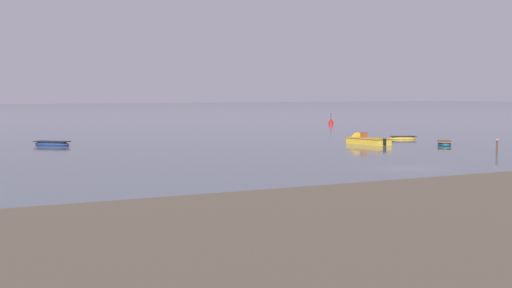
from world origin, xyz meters
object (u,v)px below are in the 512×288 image
(rowboat_moored_4, at_px, (403,138))
(mooring_post_right, at_px, (497,147))
(rowboat_moored_3, at_px, (52,144))
(channel_buoy, at_px, (331,122))
(motorboat_moored_2, at_px, (363,141))
(rowboat_moored_0, at_px, (444,144))

(rowboat_moored_4, bearing_deg, mooring_post_right, -84.42)
(rowboat_moored_3, distance_m, rowboat_moored_4, 43.84)
(channel_buoy, xyz_separation_m, mooring_post_right, (-28.69, -66.81, 0.22))
(motorboat_moored_2, bearing_deg, rowboat_moored_4, -67.25)
(rowboat_moored_0, relative_size, channel_buoy, 1.84)
(rowboat_moored_3, bearing_deg, motorboat_moored_2, 23.11)
(rowboat_moored_4, xyz_separation_m, motorboat_moored_2, (-10.40, -4.80, 0.15))
(mooring_post_right, bearing_deg, channel_buoy, 66.76)
(rowboat_moored_3, height_order, rowboat_moored_4, rowboat_moored_3)
(rowboat_moored_3, xyz_separation_m, mooring_post_right, (34.42, -33.79, 0.49))
(rowboat_moored_4, distance_m, motorboat_moored_2, 11.45)
(channel_buoy, bearing_deg, rowboat_moored_3, -152.38)
(motorboat_moored_2, distance_m, mooring_post_right, 18.11)
(channel_buoy, bearing_deg, rowboat_moored_4, -115.14)
(motorboat_moored_2, bearing_deg, mooring_post_right, -174.48)
(rowboat_moored_4, bearing_deg, channel_buoy, 89.83)
(rowboat_moored_4, relative_size, channel_buoy, 1.61)
(channel_buoy, distance_m, mooring_post_right, 72.70)
(rowboat_moored_3, distance_m, channel_buoy, 71.22)
(rowboat_moored_3, relative_size, channel_buoy, 1.89)
(motorboat_moored_2, relative_size, channel_buoy, 2.82)
(rowboat_moored_3, distance_m, mooring_post_right, 48.23)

